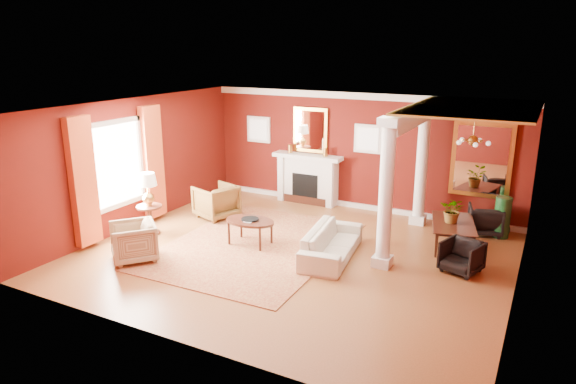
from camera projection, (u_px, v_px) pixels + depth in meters
The scene contains 27 objects.
ground at pixel (294, 255), 10.15m from camera, with size 8.00×8.00×0.00m, color brown.
room_shell at pixel (295, 155), 9.59m from camera, with size 8.04×7.04×2.92m.
fireplace at pixel (308, 179), 13.38m from camera, with size 1.85×0.42×1.29m.
overmantel_mirror at pixel (310, 130), 13.15m from camera, with size 0.95×0.07×1.15m.
flank_window_left at pixel (259, 129), 13.87m from camera, with size 0.70×0.07×0.70m.
flank_window_right at pixel (368, 139), 12.49m from camera, with size 0.70×0.07×0.70m.
left_window at pixel (120, 170), 10.98m from camera, with size 0.21×2.55×2.60m.
column_front at pixel (386, 193), 9.26m from camera, with size 0.36×0.36×2.80m.
column_back at pixel (422, 164), 11.55m from camera, with size 0.36×0.36×2.80m.
header_beam at pixel (413, 117), 10.29m from camera, with size 0.30×3.20×0.32m, color white.
amber_ceiling at pixel (473, 108), 9.58m from camera, with size 2.30×3.40×0.04m, color gold.
dining_mirror at pixel (481, 160), 11.37m from camera, with size 1.30×0.07×1.70m.
chandelier at pixel (473, 141), 9.77m from camera, with size 0.60×0.62×0.75m.
crown_trim at pixel (360, 96), 12.32m from camera, with size 8.00×0.08×0.16m, color white.
base_trim at pixel (356, 205), 13.08m from camera, with size 8.00×0.08×0.12m, color white.
rug at pixel (255, 245), 10.62m from camera, with size 3.33×4.44×0.02m, color maroon.
sofa at pixel (332, 238), 9.95m from camera, with size 2.03×0.59×0.79m, color #EDE0C7.
armchair_leopard at pixel (216, 200), 12.25m from camera, with size 0.86×0.80×0.88m, color black.
armchair_stripe at pixel (133, 240), 9.81m from camera, with size 0.80×0.75×0.83m, color tan.
coffee_table at pixel (250, 222), 10.56m from camera, with size 1.07×1.07×0.54m.
coffee_book at pixel (246, 215), 10.47m from camera, with size 0.17×0.02×0.23m, color black.
side_table at pixel (148, 194), 11.06m from camera, with size 0.55×0.55×1.37m.
dining_table at pixel (455, 228), 10.47m from camera, with size 1.48×0.52×0.82m, color black.
dining_chair_near at pixel (462, 255), 9.32m from camera, with size 0.64×0.60×0.66m, color black.
dining_chair_far at pixel (485, 219), 11.20m from camera, with size 0.69×0.64×0.71m, color black.
green_urn at pixel (502, 221), 11.01m from camera, with size 0.38×0.38×0.91m.
potted_plant at pixel (454, 199), 10.30m from camera, with size 0.48×0.54×0.42m, color #26591E.
Camera 1 is at (4.25, -8.39, 4.01)m, focal length 32.00 mm.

